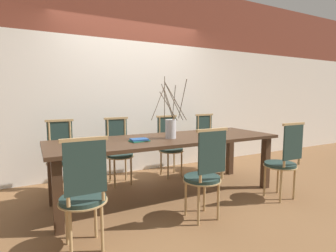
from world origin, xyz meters
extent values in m
plane|color=brown|center=(0.00, 0.00, 0.00)|extent=(16.00, 16.00, 0.00)
cube|color=silver|center=(0.00, 1.29, 1.09)|extent=(12.00, 0.06, 2.18)
cube|color=brown|center=(0.00, 1.29, 2.69)|extent=(12.00, 0.06, 1.02)
cube|color=#422B1C|center=(0.00, 0.00, 0.74)|extent=(2.90, 0.95, 0.04)
cube|color=#422B1C|center=(-1.34, -0.37, 0.36)|extent=(0.09, 0.09, 0.72)
cube|color=#422B1C|center=(1.34, -0.37, 0.36)|extent=(0.09, 0.09, 0.72)
cube|color=#422B1C|center=(-1.34, 0.37, 0.36)|extent=(0.09, 0.09, 0.72)
cube|color=#422B1C|center=(1.34, 0.37, 0.36)|extent=(0.09, 0.09, 0.72)
cylinder|color=#233833|center=(-1.18, -0.72, 0.43)|extent=(0.38, 0.38, 0.04)
cylinder|color=tan|center=(-1.18, -0.72, 0.41)|extent=(0.40, 0.40, 0.01)
cylinder|color=tan|center=(-1.30, -0.60, 0.21)|extent=(0.03, 0.03, 0.42)
cylinder|color=tan|center=(-1.05, -0.60, 0.21)|extent=(0.03, 0.03, 0.42)
cylinder|color=tan|center=(-1.30, -0.84, 0.21)|extent=(0.03, 0.03, 0.42)
cylinder|color=tan|center=(-1.05, -0.84, 0.21)|extent=(0.03, 0.03, 0.42)
cylinder|color=tan|center=(-1.31, -0.88, 0.71)|extent=(0.03, 0.03, 0.52)
cylinder|color=tan|center=(-1.04, -0.88, 0.71)|extent=(0.03, 0.03, 0.52)
cube|color=#233833|center=(-1.18, -0.89, 0.74)|extent=(0.32, 0.02, 0.41)
cube|color=tan|center=(-1.18, -0.88, 0.95)|extent=(0.36, 0.03, 0.03)
cylinder|color=#233833|center=(0.02, -0.72, 0.43)|extent=(0.38, 0.38, 0.04)
cylinder|color=tan|center=(0.02, -0.72, 0.41)|extent=(0.40, 0.40, 0.01)
cylinder|color=tan|center=(-0.10, -0.60, 0.21)|extent=(0.03, 0.03, 0.42)
cylinder|color=tan|center=(0.14, -0.60, 0.21)|extent=(0.03, 0.03, 0.42)
cylinder|color=tan|center=(-0.10, -0.84, 0.21)|extent=(0.03, 0.03, 0.42)
cylinder|color=tan|center=(0.14, -0.84, 0.21)|extent=(0.03, 0.03, 0.42)
cylinder|color=tan|center=(-0.11, -0.88, 0.71)|extent=(0.03, 0.03, 0.52)
cylinder|color=tan|center=(0.15, -0.88, 0.71)|extent=(0.03, 0.03, 0.52)
cube|color=#233833|center=(0.02, -0.89, 0.74)|extent=(0.32, 0.02, 0.41)
cube|color=tan|center=(0.02, -0.88, 0.95)|extent=(0.36, 0.03, 0.03)
cylinder|color=#233833|center=(1.20, -0.72, 0.43)|extent=(0.38, 0.38, 0.04)
cylinder|color=tan|center=(1.20, -0.72, 0.41)|extent=(0.40, 0.40, 0.01)
cylinder|color=tan|center=(1.08, -0.60, 0.21)|extent=(0.03, 0.03, 0.42)
cylinder|color=tan|center=(1.33, -0.60, 0.21)|extent=(0.03, 0.03, 0.42)
cylinder|color=tan|center=(1.08, -0.84, 0.21)|extent=(0.03, 0.03, 0.42)
cylinder|color=tan|center=(1.33, -0.84, 0.21)|extent=(0.03, 0.03, 0.42)
cylinder|color=tan|center=(1.07, -0.88, 0.71)|extent=(0.03, 0.03, 0.52)
cylinder|color=tan|center=(1.34, -0.88, 0.71)|extent=(0.03, 0.03, 0.52)
cube|color=#233833|center=(1.20, -0.89, 0.74)|extent=(0.32, 0.02, 0.41)
cube|color=tan|center=(1.20, -0.88, 0.95)|extent=(0.36, 0.03, 0.03)
cylinder|color=#233833|center=(-1.19, 0.72, 0.43)|extent=(0.38, 0.38, 0.04)
cylinder|color=tan|center=(-1.19, 0.72, 0.41)|extent=(0.40, 0.40, 0.01)
cylinder|color=tan|center=(-1.07, 0.60, 0.21)|extent=(0.03, 0.03, 0.42)
cylinder|color=tan|center=(-1.31, 0.60, 0.21)|extent=(0.03, 0.03, 0.42)
cylinder|color=tan|center=(-1.07, 0.84, 0.21)|extent=(0.03, 0.03, 0.42)
cylinder|color=tan|center=(-1.31, 0.84, 0.21)|extent=(0.03, 0.03, 0.42)
cylinder|color=tan|center=(-1.06, 0.88, 0.71)|extent=(0.03, 0.03, 0.52)
cylinder|color=tan|center=(-1.32, 0.88, 0.71)|extent=(0.03, 0.03, 0.52)
cube|color=#233833|center=(-1.19, 0.89, 0.74)|extent=(0.32, 0.02, 0.41)
cube|color=tan|center=(-1.19, 0.88, 0.95)|extent=(0.36, 0.03, 0.03)
cylinder|color=#233833|center=(-0.41, 0.72, 0.43)|extent=(0.38, 0.38, 0.04)
cylinder|color=tan|center=(-0.41, 0.72, 0.41)|extent=(0.40, 0.40, 0.01)
cylinder|color=tan|center=(-0.29, 0.60, 0.21)|extent=(0.03, 0.03, 0.42)
cylinder|color=tan|center=(-0.53, 0.60, 0.21)|extent=(0.03, 0.03, 0.42)
cylinder|color=tan|center=(-0.29, 0.84, 0.21)|extent=(0.03, 0.03, 0.42)
cylinder|color=tan|center=(-0.53, 0.84, 0.21)|extent=(0.03, 0.03, 0.42)
cylinder|color=tan|center=(-0.28, 0.88, 0.71)|extent=(0.03, 0.03, 0.52)
cylinder|color=tan|center=(-0.54, 0.88, 0.71)|extent=(0.03, 0.03, 0.52)
cube|color=#233833|center=(-0.41, 0.89, 0.74)|extent=(0.32, 0.02, 0.41)
cube|color=tan|center=(-0.41, 0.88, 0.95)|extent=(0.36, 0.03, 0.03)
cylinder|color=#233833|center=(0.44, 0.72, 0.43)|extent=(0.38, 0.38, 0.04)
cylinder|color=tan|center=(0.44, 0.72, 0.41)|extent=(0.40, 0.40, 0.01)
cylinder|color=tan|center=(0.56, 0.60, 0.21)|extent=(0.03, 0.03, 0.42)
cylinder|color=tan|center=(0.31, 0.60, 0.21)|extent=(0.03, 0.03, 0.42)
cylinder|color=tan|center=(0.56, 0.84, 0.21)|extent=(0.03, 0.03, 0.42)
cylinder|color=tan|center=(0.31, 0.84, 0.21)|extent=(0.03, 0.03, 0.42)
cylinder|color=tan|center=(0.57, 0.88, 0.71)|extent=(0.03, 0.03, 0.52)
cylinder|color=tan|center=(0.30, 0.88, 0.71)|extent=(0.03, 0.03, 0.52)
cube|color=#233833|center=(0.44, 0.89, 0.74)|extent=(0.32, 0.02, 0.41)
cube|color=tan|center=(0.44, 0.88, 0.95)|extent=(0.36, 0.03, 0.03)
cylinder|color=#233833|center=(1.19, 0.72, 0.43)|extent=(0.38, 0.38, 0.04)
cylinder|color=tan|center=(1.19, 0.72, 0.41)|extent=(0.40, 0.40, 0.01)
cylinder|color=tan|center=(1.31, 0.60, 0.21)|extent=(0.03, 0.03, 0.42)
cylinder|color=tan|center=(1.06, 0.60, 0.21)|extent=(0.03, 0.03, 0.42)
cylinder|color=tan|center=(1.31, 0.84, 0.21)|extent=(0.03, 0.03, 0.42)
cylinder|color=tan|center=(1.06, 0.84, 0.21)|extent=(0.03, 0.03, 0.42)
cylinder|color=tan|center=(1.32, 0.88, 0.71)|extent=(0.03, 0.03, 0.52)
cylinder|color=tan|center=(1.06, 0.88, 0.71)|extent=(0.03, 0.03, 0.52)
cube|color=#233833|center=(1.19, 0.89, 0.74)|extent=(0.32, 0.02, 0.41)
cube|color=tan|center=(1.19, 0.88, 0.95)|extent=(0.36, 0.03, 0.03)
cylinder|color=silver|center=(0.01, -0.05, 0.87)|extent=(0.13, 0.13, 0.24)
cylinder|color=#473828|center=(-0.09, 0.09, 1.21)|extent=(0.30, 0.20, 0.45)
cylinder|color=#473828|center=(-0.03, -0.10, 1.17)|extent=(0.10, 0.10, 0.37)
cylinder|color=#473828|center=(0.05, -0.05, 1.20)|extent=(0.01, 0.09, 0.42)
cylinder|color=#473828|center=(-0.06, -0.13, 1.16)|extent=(0.17, 0.16, 0.35)
cylinder|color=#473828|center=(-0.01, -0.17, 1.22)|extent=(0.24, 0.05, 0.47)
cylinder|color=#473828|center=(0.01, -0.19, 1.21)|extent=(0.29, 0.01, 0.44)
cylinder|color=#473828|center=(0.16, -0.08, 1.24)|extent=(0.07, 0.31, 0.49)
cylinder|color=#473828|center=(-0.06, -0.10, 1.21)|extent=(0.10, 0.15, 0.44)
cylinder|color=#473828|center=(-0.06, -0.02, 1.26)|extent=(0.08, 0.15, 0.54)
cube|color=#1E6B4C|center=(-0.42, -0.08, 0.76)|extent=(0.23, 0.17, 0.01)
cube|color=#234C8C|center=(-0.42, -0.08, 0.78)|extent=(0.20, 0.16, 0.02)
camera|label=1|loc=(-1.52, -2.90, 1.28)|focal=28.00mm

